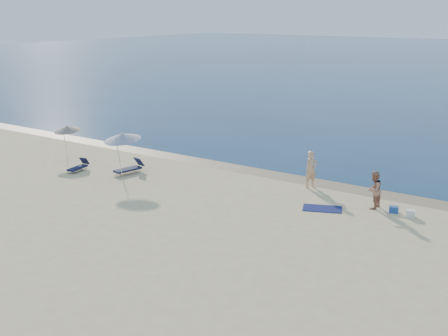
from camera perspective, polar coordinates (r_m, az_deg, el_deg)
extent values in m
cube|color=#847254|center=(30.76, 6.81, -0.95)|extent=(240.00, 1.60, 0.00)
imported|color=tan|center=(28.92, 8.85, -0.15)|extent=(0.74, 0.83, 1.91)
imported|color=#AA7059|center=(26.50, 14.98, -2.16)|extent=(0.72, 0.90, 1.76)
cube|color=#0E1546|center=(26.18, 9.96, -4.08)|extent=(2.00, 1.57, 0.03)
cube|color=silver|center=(26.06, 18.43, -4.42)|extent=(0.45, 0.41, 0.33)
cube|color=#1B4696|center=(26.41, 16.85, -4.06)|extent=(0.47, 0.40, 0.29)
cylinder|color=silver|center=(30.58, -10.58, 0.95)|extent=(0.09, 0.34, 2.32)
cone|color=white|center=(30.52, -10.30, 3.16)|extent=(2.26, 2.29, 0.61)
sphere|color=silver|center=(30.47, -10.32, 3.52)|extent=(0.07, 0.07, 0.07)
cylinder|color=silver|center=(35.49, -15.81, 2.34)|extent=(0.05, 0.25, 1.92)
cone|color=beige|center=(35.42, -15.66, 3.90)|extent=(1.70, 1.72, 0.48)
sphere|color=silver|center=(35.39, -15.68, 4.17)|extent=(0.06, 0.06, 0.06)
cube|color=#141737|center=(32.73, -14.67, 0.01)|extent=(0.70, 1.38, 0.09)
cube|color=#141737|center=(33.16, -13.99, 0.70)|extent=(0.53, 0.40, 0.43)
cylinder|color=#A5A5AD|center=(32.64, -14.39, -0.19)|extent=(0.03, 0.03, 0.19)
cube|color=#161B3D|center=(31.69, -9.76, -0.14)|extent=(0.90, 1.65, 0.10)
cube|color=#161B3D|center=(32.03, -8.63, 0.63)|extent=(0.64, 0.50, 0.51)
cylinder|color=#A5A5AD|center=(31.53, -9.51, -0.43)|extent=(0.03, 0.03, 0.23)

